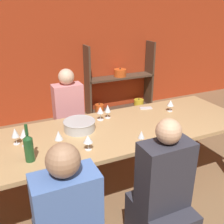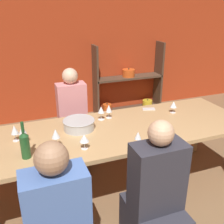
{
  "view_description": "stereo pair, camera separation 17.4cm",
  "coord_description": "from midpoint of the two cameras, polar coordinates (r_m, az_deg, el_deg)",
  "views": [
    {
      "loc": [
        -1.12,
        -0.75,
        1.97
      ],
      "look_at": [
        -0.05,
        1.55,
        0.93
      ],
      "focal_mm": 42.0,
      "sensor_mm": 36.0,
      "label": 1
    },
    {
      "loc": [
        -0.96,
        -0.82,
        1.97
      ],
      "look_at": [
        -0.05,
        1.55,
        0.93
      ],
      "focal_mm": 42.0,
      "sensor_mm": 36.0,
      "label": 2
    }
  ],
  "objects": [
    {
      "name": "person_far_a",
      "position": [
        3.5,
        -10.6,
        -3.48
      ],
      "size": [
        0.36,
        0.46,
        1.26
      ],
      "rotation": [
        0.0,
        0.0,
        3.14
      ],
      "color": "#2D2D38",
      "rests_on": "ground_plane"
    },
    {
      "name": "wall_back_red",
      "position": [
        4.77,
        -12.39,
        14.44
      ],
      "size": [
        8.8,
        0.06,
        2.7
      ],
      "color": "#B23819",
      "rests_on": "ground_plane"
    },
    {
      "name": "cell_phone",
      "position": [
        3.26,
        5.87,
        0.84
      ],
      "size": [
        0.16,
        0.11,
        0.01
      ],
      "color": "silver",
      "rests_on": "dining_table"
    },
    {
      "name": "mixing_bowl",
      "position": [
        2.7,
        -8.95,
        -2.85
      ],
      "size": [
        0.33,
        0.33,
        0.1
      ],
      "color": "#B7BABC",
      "rests_on": "dining_table"
    },
    {
      "name": "wine_glass_white_d",
      "position": [
        2.57,
        -22.19,
        -4.31
      ],
      "size": [
        0.07,
        0.07,
        0.16
      ],
      "color": "white",
      "rests_on": "dining_table"
    },
    {
      "name": "shelf_unit",
      "position": [
        5.12,
        0.78,
        5.46
      ],
      "size": [
        1.35,
        0.3,
        1.31
      ],
      "color": "#4C3828",
      "rests_on": "ground_plane"
    },
    {
      "name": "wine_glass_red_b",
      "position": [
        2.32,
        -7.41,
        -5.96
      ],
      "size": [
        0.08,
        0.08,
        0.14
      ],
      "color": "white",
      "rests_on": "dining_table"
    },
    {
      "name": "wine_glass_white_b",
      "position": [
        2.93,
        -2.65,
        0.64
      ],
      "size": [
        0.07,
        0.07,
        0.16
      ],
      "color": "white",
      "rests_on": "dining_table"
    },
    {
      "name": "person_near_b",
      "position": [
        2.29,
        8.51,
        -19.74
      ],
      "size": [
        0.41,
        0.51,
        1.23
      ],
      "color": "#2D2D38",
      "rests_on": "ground_plane"
    },
    {
      "name": "wine_glass_white_e",
      "position": [
        2.51,
        -20.55,
        -4.41
      ],
      "size": [
        0.08,
        0.08,
        0.17
      ],
      "color": "white",
      "rests_on": "dining_table"
    },
    {
      "name": "wine_glass_white_c",
      "position": [
        2.36,
        -13.63,
        -5.13
      ],
      "size": [
        0.07,
        0.07,
        0.18
      ],
      "color": "white",
      "rests_on": "dining_table"
    },
    {
      "name": "dining_table",
      "position": [
        2.75,
        -0.94,
        -5.07
      ],
      "size": [
        2.92,
        0.99,
        0.78
      ],
      "color": "tan",
      "rests_on": "ground_plane"
    },
    {
      "name": "wine_glass_white_f",
      "position": [
        3.19,
        11.11,
        1.84
      ],
      "size": [
        0.08,
        0.08,
        0.14
      ],
      "color": "white",
      "rests_on": "dining_table"
    },
    {
      "name": "wine_glass_red_a",
      "position": [
        2.88,
        -4.31,
        0.28
      ],
      "size": [
        0.07,
        0.07,
        0.16
      ],
      "color": "white",
      "rests_on": "dining_table"
    },
    {
      "name": "wine_glass_empty_a",
      "position": [
        2.35,
        4.3,
        -5.07
      ],
      "size": [
        0.06,
        0.06,
        0.16
      ],
      "color": "white",
      "rests_on": "dining_table"
    },
    {
      "name": "wine_bottle_green",
      "position": [
        2.26,
        -19.81,
        -7.28
      ],
      "size": [
        0.08,
        0.08,
        0.33
      ],
      "color": "#1E4C23",
      "rests_on": "dining_table"
    }
  ]
}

